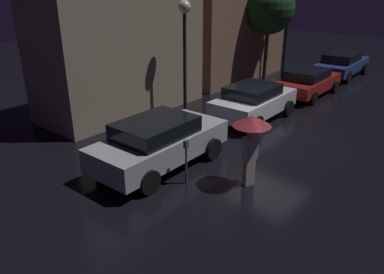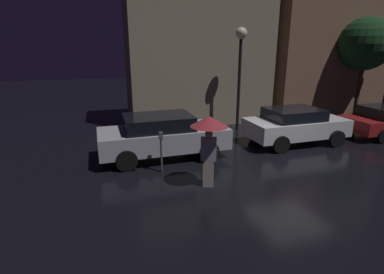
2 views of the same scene
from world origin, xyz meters
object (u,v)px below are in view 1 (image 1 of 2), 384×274
parked_car_white (254,101)px  street_lamp_near (185,31)px  parking_meter (186,157)px  parked_car_blue (342,64)px  parked_car_silver (159,141)px  pedestrian_with_umbrella (251,131)px  parked_car_red (307,81)px  street_lamp_far (287,24)px

parked_car_white → street_lamp_near: bearing=118.7°
parking_meter → street_lamp_near: size_ratio=0.29×
parked_car_blue → parking_meter: parked_car_blue is taller
parked_car_silver → parking_meter: parked_car_silver is taller
pedestrian_with_umbrella → street_lamp_near: (3.27, 5.18, 1.84)m
parked_car_red → street_lamp_far: 4.38m
parked_car_white → parked_car_red: size_ratio=0.95×
parked_car_white → street_lamp_far: size_ratio=0.95×
parked_car_red → parking_meter: parking_meter is taller
parked_car_blue → street_lamp_far: bearing=133.0°
street_lamp_near → parking_meter: bearing=-138.4°
parked_car_silver → street_lamp_near: bearing=30.8°
parked_car_silver → parking_meter: 1.36m
parked_car_red → parking_meter: size_ratio=3.25×
parked_car_white → parked_car_red: parked_car_white is taller
parking_meter → parked_car_blue: bearing=5.2°
parked_car_red → pedestrian_with_umbrella: 9.74m
parked_car_silver → parked_car_red: parked_car_silver is taller
parked_car_silver → parking_meter: (-0.30, -1.32, -0.00)m
parked_car_silver → parked_car_white: size_ratio=1.12×
parked_car_red → parked_car_white: bearing=176.9°
parked_car_white → street_lamp_near: size_ratio=0.88×
parked_car_blue → pedestrian_with_umbrella: bearing=-171.1°
parking_meter → street_lamp_near: street_lamp_near is taller
parked_car_white → parked_car_silver: bearing=179.7°
parked_car_blue → street_lamp_near: street_lamp_near is taller
parked_car_red → parking_meter: (-10.42, -1.23, 0.12)m
parked_car_silver → parked_car_red: size_ratio=1.06×
parked_car_silver → parked_car_blue: 15.17m
pedestrian_with_umbrella → parking_meter: (-1.07, 1.34, -0.79)m
parked_car_red → parked_car_blue: 5.05m
pedestrian_with_umbrella → parked_car_blue: bearing=-146.8°
parking_meter → street_lamp_near: bearing=41.6°
parked_car_blue → street_lamp_far: size_ratio=1.11×
parking_meter → street_lamp_far: 13.75m
parking_meter → street_lamp_near: 6.36m
parked_car_red → pedestrian_with_umbrella: size_ratio=2.09×
parked_car_silver → pedestrian_with_umbrella: size_ratio=2.22×
parking_meter → street_lamp_far: bearing=16.7°
parked_car_blue → pedestrian_with_umbrella: pedestrian_with_umbrella is taller
parked_car_red → pedestrian_with_umbrella: (-9.35, -2.57, 0.91)m
parked_car_red → street_lamp_near: size_ratio=0.93×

